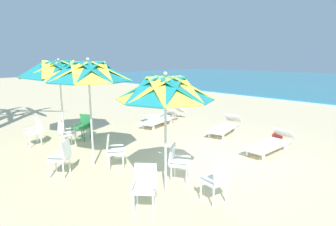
# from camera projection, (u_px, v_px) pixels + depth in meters

# --- Properties ---
(ground_plane) EXTENTS (80.00, 80.00, 0.00)m
(ground_plane) POSITION_uv_depth(u_px,v_px,m) (221.00, 160.00, 7.64)
(ground_plane) COLOR beige
(beach_umbrella_0) EXTENTS (1.98, 1.98, 2.55)m
(beach_umbrella_0) POSITION_uv_depth(u_px,v_px,m) (165.00, 90.00, 5.39)
(beach_umbrella_0) COLOR silver
(beach_umbrella_0) RESTS_ON ground
(plastic_chair_0) EXTENTS (0.63, 0.63, 0.87)m
(plastic_chair_0) POSITION_uv_depth(u_px,v_px,m) (145.00, 184.00, 5.10)
(plastic_chair_0) COLOR white
(plastic_chair_0) RESTS_ON ground
(plastic_chair_1) EXTENTS (0.53, 0.50, 0.87)m
(plastic_chair_1) POSITION_uv_depth(u_px,v_px,m) (216.00, 179.00, 5.30)
(plastic_chair_1) COLOR white
(plastic_chair_1) RESTS_ON ground
(plastic_chair_2) EXTENTS (0.62, 0.61, 0.87)m
(plastic_chair_2) POSITION_uv_depth(u_px,v_px,m) (178.00, 161.00, 6.25)
(plastic_chair_2) COLOR white
(plastic_chair_2) RESTS_ON ground
(beach_umbrella_1) EXTENTS (2.14, 2.14, 2.82)m
(beach_umbrella_1) POSITION_uv_depth(u_px,v_px,m) (88.00, 73.00, 6.78)
(beach_umbrella_1) COLOR silver
(beach_umbrella_1) RESTS_ON ground
(plastic_chair_3) EXTENTS (0.63, 0.63, 0.87)m
(plastic_chair_3) POSITION_uv_depth(u_px,v_px,m) (61.00, 156.00, 6.55)
(plastic_chair_3) COLOR white
(plastic_chair_3) RESTS_ON ground
(plastic_chair_4) EXTENTS (0.62, 0.63, 0.87)m
(plastic_chair_4) POSITION_uv_depth(u_px,v_px,m) (113.00, 150.00, 7.00)
(plastic_chair_4) COLOR white
(plastic_chair_4) RESTS_ON ground
(beach_umbrella_2) EXTENTS (2.62, 2.62, 2.79)m
(beach_umbrella_2) POSITION_uv_depth(u_px,v_px,m) (59.00, 70.00, 9.09)
(beach_umbrella_2) COLOR silver
(beach_umbrella_2) RESTS_ON ground
(plastic_chair_5) EXTENTS (0.48, 0.50, 0.87)m
(plastic_chair_5) POSITION_uv_depth(u_px,v_px,m) (65.00, 132.00, 8.64)
(plastic_chair_5) COLOR white
(plastic_chair_5) RESTS_ON ground
(plastic_chair_6) EXTENTS (0.59, 0.61, 0.87)m
(plastic_chair_6) POSITION_uv_depth(u_px,v_px,m) (84.00, 125.00, 9.56)
(plastic_chair_6) COLOR #2D8C4C
(plastic_chair_6) RESTS_ON ground
(plastic_chair_7) EXTENTS (0.45, 0.48, 0.87)m
(plastic_chair_7) POSITION_uv_depth(u_px,v_px,m) (35.00, 130.00, 8.86)
(plastic_chair_7) COLOR white
(plastic_chair_7) RESTS_ON ground
(sun_lounger_0) EXTENTS (0.74, 2.18, 0.62)m
(sun_lounger_0) POSITION_uv_depth(u_px,v_px,m) (271.00, 143.00, 8.26)
(sun_lounger_0) COLOR white
(sun_lounger_0) RESTS_ON ground
(sun_lounger_1) EXTENTS (1.09, 2.23, 0.62)m
(sun_lounger_1) POSITION_uv_depth(u_px,v_px,m) (225.00, 126.00, 10.29)
(sun_lounger_1) COLOR white
(sun_lounger_1) RESTS_ON ground
(sun_lounger_2) EXTENTS (1.08, 2.23, 0.62)m
(sun_lounger_2) POSITION_uv_depth(u_px,v_px,m) (160.00, 119.00, 11.51)
(sun_lounger_2) COLOR white
(sun_lounger_2) RESTS_ON ground
(sun_lounger_3) EXTENTS (1.04, 2.23, 0.62)m
(sun_lounger_3) POSITION_uv_depth(u_px,v_px,m) (164.00, 114.00, 12.49)
(sun_lounger_3) COLOR white
(sun_lounger_3) RESTS_ON ground
(beach_ball) EXTENTS (0.36, 0.36, 0.36)m
(beach_ball) POSITION_uv_depth(u_px,v_px,m) (277.00, 137.00, 9.29)
(beach_ball) COLOR red
(beach_ball) RESTS_ON ground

